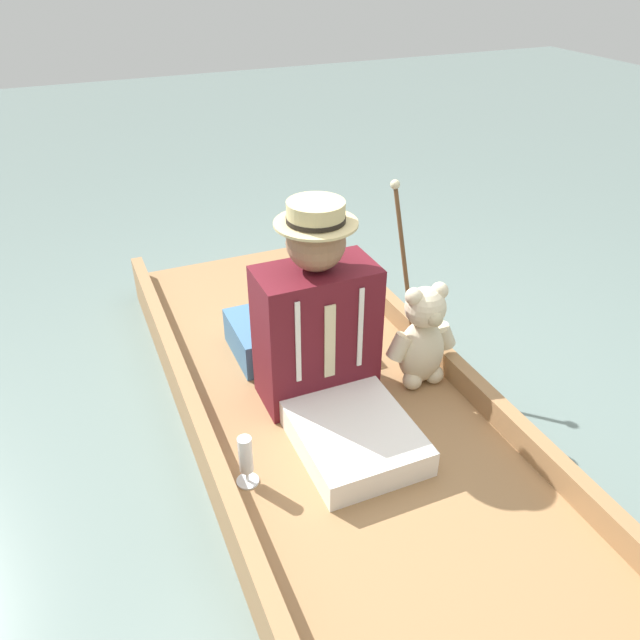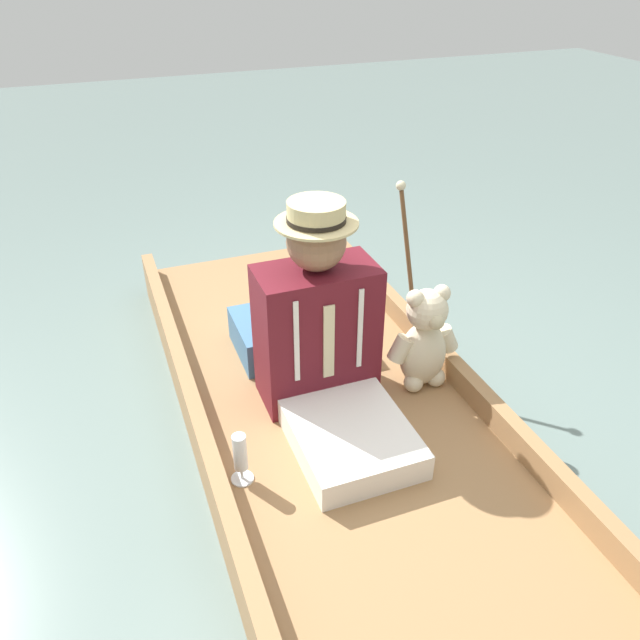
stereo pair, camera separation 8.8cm
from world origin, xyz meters
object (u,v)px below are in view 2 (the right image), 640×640
at_px(teddy_bear, 424,340).
at_px(wine_glass, 240,455).
at_px(walking_cane, 408,256).
at_px(seated_person, 324,340).

bearing_deg(teddy_bear, wine_glass, 17.70).
xyz_separation_m(teddy_bear, walking_cane, (-0.08, -0.33, 0.22)).
bearing_deg(seated_person, teddy_bear, -175.67).
bearing_deg(teddy_bear, walking_cane, -102.97).
bearing_deg(wine_glass, seated_person, -144.91).
bearing_deg(teddy_bear, seated_person, -2.80).
height_order(seated_person, walking_cane, seated_person).
bearing_deg(seated_person, walking_cane, -142.24).
height_order(teddy_bear, wine_glass, teddy_bear).
xyz_separation_m(seated_person, walking_cane, (-0.52, -0.31, 0.13)).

